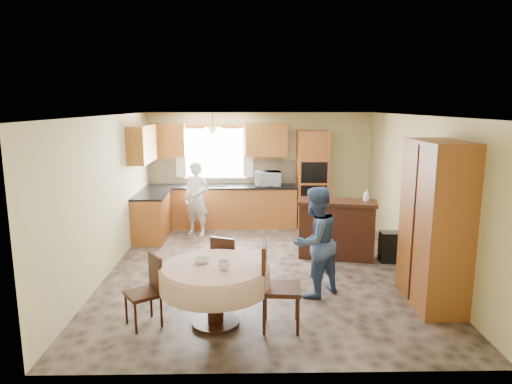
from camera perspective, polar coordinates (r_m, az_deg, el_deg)
The scene contains 36 objects.
floor at distance 7.66m, azimuth 1.00°, elevation -9.52°, with size 5.00×6.00×0.01m, color brown.
ceiling at distance 7.18m, azimuth 1.06°, elevation 9.53°, with size 5.00×6.00×0.01m, color white.
wall_back at distance 10.28m, azimuth 0.42°, elevation 2.94°, with size 5.00×0.02×2.50m, color #C4BA7E.
wall_front at distance 4.41m, azimuth 2.45°, elevation -7.85°, with size 5.00×0.02×2.50m, color #C4BA7E.
wall_left at distance 7.65m, azimuth -18.04°, elevation -0.35°, with size 0.02×6.00×2.50m, color #C4BA7E.
wall_right at distance 7.82m, azimuth 19.67°, elevation -0.22°, with size 0.02×6.00×2.50m, color #C4BA7E.
window at distance 10.24m, azimuth -5.19°, elevation 4.83°, with size 1.40×0.03×1.10m, color white.
curtain_left at distance 10.26m, azimuth -9.42°, elevation 5.03°, with size 0.22×0.02×1.15m, color white.
curtain_right at distance 10.15m, azimuth -0.98°, elevation 5.11°, with size 0.22×0.02×1.15m, color white.
base_cab_back at distance 10.14m, azimuth -4.35°, elevation -1.86°, with size 3.30×0.60×0.88m, color #B0652F.
counter_back at distance 10.05m, azimuth -4.39°, elevation 0.70°, with size 3.30×0.64×0.04m, color black.
base_cab_left at distance 9.45m, azimuth -12.87°, elevation -3.05°, with size 0.60×1.20×0.88m, color #B0652F.
counter_left at distance 9.35m, azimuth -12.99°, elevation -0.31°, with size 0.64×1.20×0.04m, color black.
backsplash at distance 10.29m, azimuth -4.32°, elevation 2.52°, with size 3.30×0.02×0.55m, color beige.
wall_cab_left at distance 10.19m, azimuth -11.22°, elevation 6.40°, with size 0.85×0.33×0.72m, color #AD642B.
wall_cab_right at distance 10.05m, azimuth 1.32°, elevation 6.54°, with size 0.90×0.33×0.72m, color #AD642B.
wall_cab_side at distance 9.24m, azimuth -14.08°, elevation 5.84°, with size 0.33×1.20×0.72m, color #AD642B.
oven_tower at distance 10.09m, azimuth 7.01°, elevation 1.62°, with size 0.66×0.62×2.12m, color #B0652F.
oven_upper at distance 9.76m, azimuth 7.29°, elevation 2.42°, with size 0.56×0.01×0.45m, color black.
oven_lower at distance 9.84m, azimuth 7.22°, elevation -0.46°, with size 0.56×0.01×0.45m, color black.
pendant at distance 9.72m, azimuth -5.45°, elevation 7.59°, with size 0.36×0.36×0.18m, color beige.
sideboard at distance 8.19m, azimuth 10.05°, elevation -4.79°, with size 1.35×0.56×0.96m, color #3A1C0F.
space_heater at distance 8.23m, azimuth 16.53°, elevation -6.59°, with size 0.38×0.27×0.52m, color black.
cupboard at distance 6.49m, azimuth 21.52°, elevation -3.79°, with size 0.58×1.16×2.22m, color #B0652F.
dining_table at distance 5.65m, azimuth -5.16°, elevation -10.73°, with size 1.33×1.33×0.76m.
chair_left at distance 5.83m, azimuth -13.32°, elevation -11.45°, with size 0.52×0.52×0.87m.
chair_back at distance 6.51m, azimuth -3.81°, elevation -8.79°, with size 0.49×0.49×0.87m.
chair_right at distance 5.56m, azimuth 2.28°, elevation -11.09°, with size 0.49×0.49×1.06m.
framed_picture at distance 8.05m, azimuth 18.80°, elevation 2.81°, with size 0.06×0.64×0.53m.
microwave at distance 9.96m, azimuth 1.48°, elevation 1.68°, with size 0.57×0.39×0.32m, color silver.
person_sink at distance 9.47m, azimuth -7.46°, elevation -0.82°, with size 0.56×0.37×1.53m, color silver.
person_dining at distance 6.45m, azimuth 7.36°, elevation -6.21°, with size 0.76×0.59×1.56m, color #374D79.
bowl_sideboard at distance 8.03m, azimuth 8.52°, elevation -1.33°, with size 0.22×0.22×0.06m, color #B2B2B2.
bottle_sideboard at distance 8.16m, azimuth 13.62°, elevation -0.56°, with size 0.10×0.10×0.27m, color silver.
cup_table at distance 5.44m, azimuth -4.08°, elevation -9.09°, with size 0.14×0.14×0.11m, color #B2B2B2.
bowl_table at distance 5.68m, azimuth -6.80°, elevation -8.50°, with size 0.19×0.19×0.06m, color #B2B2B2.
Camera 1 is at (-0.26, -7.17, 2.67)m, focal length 32.00 mm.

